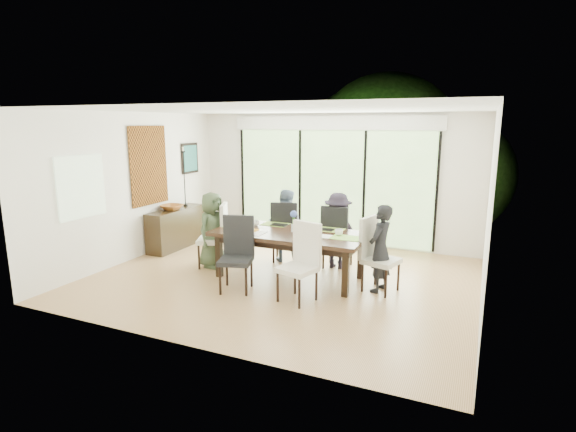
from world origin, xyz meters
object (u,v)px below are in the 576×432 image
at_px(laptop, 241,227).
at_px(cup_c, 339,232).
at_px(chair_far_right, 338,236).
at_px(chair_near_right, 297,263).
at_px(bowl, 172,207).
at_px(chair_right_end, 381,255).
at_px(sideboard, 176,228).
at_px(chair_left_end, 212,235).
at_px(chair_far_left, 286,230).
at_px(vase, 294,228).
at_px(chair_near_left, 236,255).
at_px(cup_a, 256,223).
at_px(person_left_end, 212,230).
at_px(person_far_right, 338,231).
at_px(person_right_end, 380,249).
at_px(cup_b, 296,231).
at_px(person_far_left, 285,225).
at_px(table_top, 290,234).

distance_m(laptop, cup_c, 1.66).
xyz_separation_m(chair_far_right, chair_near_right, (-0.05, -1.72, 0.00)).
bearing_deg(bowl, cup_c, -8.47).
relative_size(chair_right_end, sideboard, 0.80).
bearing_deg(laptop, chair_left_end, 161.01).
bearing_deg(chair_left_end, chair_far_left, 106.13).
xyz_separation_m(chair_near_right, cup_c, (0.30, 0.97, 0.26)).
xyz_separation_m(vase, sideboard, (-2.90, 0.69, -0.44)).
bearing_deg(chair_near_left, cup_a, 84.31).
bearing_deg(person_left_end, chair_near_right, -108.36).
relative_size(chair_near_right, person_far_right, 0.85).
distance_m(cup_a, bowl, 2.21).
bearing_deg(person_far_right, chair_far_right, -91.02).
height_order(chair_far_left, chair_near_right, same).
bearing_deg(sideboard, person_right_end, -9.74).
xyz_separation_m(chair_left_end, cup_a, (0.80, 0.15, 0.26)).
distance_m(chair_left_end, person_far_right, 2.21).
height_order(cup_b, bowl, bowl).
bearing_deg(cup_c, chair_right_end, -8.13).
xyz_separation_m(chair_right_end, sideboard, (-4.35, 0.74, -0.17)).
xyz_separation_m(person_right_end, person_far_left, (-1.93, 0.83, 0.00)).
height_order(chair_left_end, cup_c, chair_left_end).
bearing_deg(chair_far_right, bowl, 3.10).
bearing_deg(person_left_end, person_right_end, -84.64).
xyz_separation_m(person_right_end, cup_c, (-0.68, 0.10, 0.16)).
bearing_deg(vase, chair_near_right, -63.94).
xyz_separation_m(sideboard, bowl, (0.00, -0.10, 0.45)).
xyz_separation_m(chair_near_right, sideboard, (-3.35, 1.61, -0.17)).
distance_m(person_right_end, sideboard, 4.40).
height_order(chair_far_right, cup_a, chair_far_right).
relative_size(chair_far_left, bowl, 2.69).
bearing_deg(cup_b, person_far_left, 122.83).
xyz_separation_m(chair_near_right, vase, (-0.45, 0.92, 0.27)).
bearing_deg(chair_near_right, cup_b, 130.30).
relative_size(chair_left_end, cup_a, 8.87).
height_order(chair_right_end, cup_c, chair_right_end).
bearing_deg(person_far_left, chair_far_left, -98.36).
distance_m(table_top, chair_near_right, 1.02).
distance_m(chair_far_right, cup_c, 0.83).
xyz_separation_m(cup_c, bowl, (-3.65, 0.54, 0.03)).
relative_size(chair_near_left, chair_near_right, 1.00).
xyz_separation_m(chair_near_left, cup_a, (-0.20, 1.02, 0.26)).
bearing_deg(cup_b, chair_near_right, -65.56).
xyz_separation_m(person_left_end, sideboard, (-1.37, 0.74, -0.27)).
relative_size(table_top, person_far_right, 1.86).
distance_m(cup_a, cup_b, 0.89).
bearing_deg(person_left_end, cup_b, -88.16).
height_order(chair_near_left, chair_near_right, same).
distance_m(cup_a, sideboard, 2.27).
height_order(chair_right_end, person_far_right, person_far_right).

